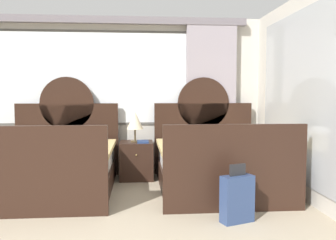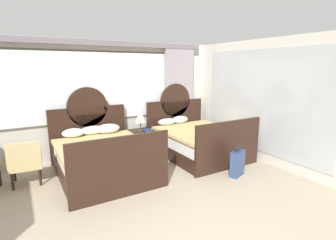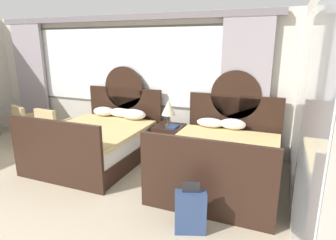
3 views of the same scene
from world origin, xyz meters
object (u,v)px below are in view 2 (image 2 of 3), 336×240
(bed_near_mirror, at_px, (197,140))
(table_lamp_on_nightstand, at_px, (140,117))
(suitcase_on_floor, at_px, (237,163))
(nightstand_between_beds, at_px, (142,143))
(armchair_by_window_left, at_px, (25,161))
(bed_near_window, at_px, (102,156))
(book_on_nightstand, at_px, (147,130))

(bed_near_mirror, height_order, table_lamp_on_nightstand, bed_near_mirror)
(table_lamp_on_nightstand, height_order, suitcase_on_floor, table_lamp_on_nightstand)
(bed_near_mirror, xyz_separation_m, suitcase_on_floor, (-0.06, -1.41, -0.11))
(nightstand_between_beds, height_order, armchair_by_window_left, armchair_by_window_left)
(bed_near_window, xyz_separation_m, suitcase_on_floor, (2.25, -1.42, -0.11))
(nightstand_between_beds, xyz_separation_m, book_on_nightstand, (0.11, -0.11, 0.32))
(table_lamp_on_nightstand, distance_m, armchair_by_window_left, 2.55)
(table_lamp_on_nightstand, bearing_deg, bed_near_mirror, -30.02)
(nightstand_between_beds, xyz_separation_m, suitcase_on_floor, (1.09, -2.08, -0.04))
(bed_near_window, height_order, suitcase_on_floor, bed_near_window)
(nightstand_between_beds, xyz_separation_m, armchair_by_window_left, (-2.48, -0.43, 0.15))
(bed_near_mirror, bearing_deg, armchair_by_window_left, 176.13)
(book_on_nightstand, bearing_deg, nightstand_between_beds, 134.43)
(bed_near_window, height_order, armchair_by_window_left, bed_near_window)
(armchair_by_window_left, distance_m, suitcase_on_floor, 3.94)
(bed_near_window, distance_m, nightstand_between_beds, 1.33)
(bed_near_mirror, height_order, nightstand_between_beds, bed_near_mirror)
(suitcase_on_floor, bearing_deg, bed_near_window, 147.67)
(armchair_by_window_left, bearing_deg, bed_near_window, -9.95)
(book_on_nightstand, bearing_deg, bed_near_window, -156.26)
(bed_near_window, xyz_separation_m, book_on_nightstand, (1.26, 0.55, 0.25))
(table_lamp_on_nightstand, height_order, armchair_by_window_left, table_lamp_on_nightstand)
(table_lamp_on_nightstand, relative_size, suitcase_on_floor, 0.78)
(nightstand_between_beds, xyz_separation_m, table_lamp_on_nightstand, (-0.02, 0.00, 0.65))
(suitcase_on_floor, bearing_deg, bed_near_mirror, 87.45)
(armchair_by_window_left, xyz_separation_m, suitcase_on_floor, (3.57, -1.65, -0.20))
(bed_near_mirror, relative_size, armchair_by_window_left, 2.58)
(suitcase_on_floor, bearing_deg, book_on_nightstand, 116.50)
(armchair_by_window_left, bearing_deg, bed_near_mirror, -3.87)
(table_lamp_on_nightstand, xyz_separation_m, suitcase_on_floor, (1.11, -2.09, -0.69))
(nightstand_between_beds, bearing_deg, bed_near_mirror, -30.36)
(bed_near_window, height_order, table_lamp_on_nightstand, bed_near_window)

